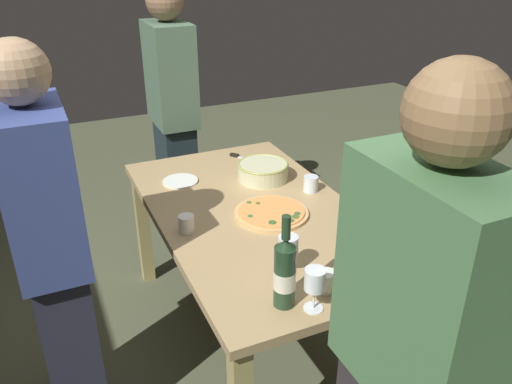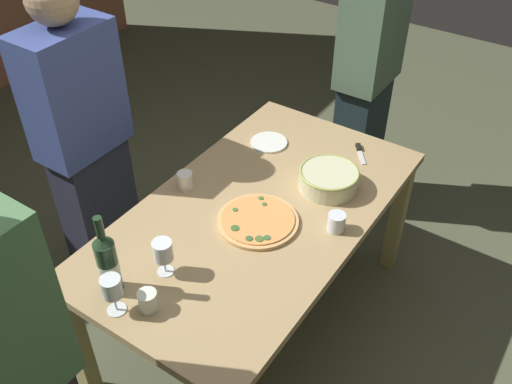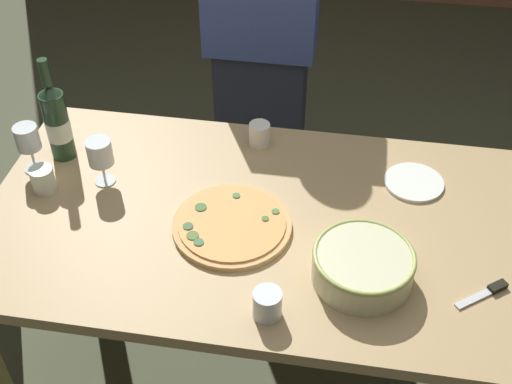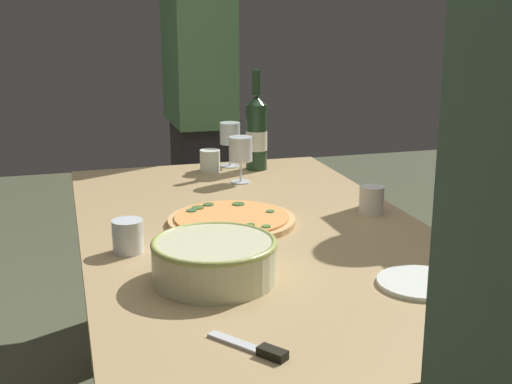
% 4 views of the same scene
% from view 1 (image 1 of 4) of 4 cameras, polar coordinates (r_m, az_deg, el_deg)
% --- Properties ---
extents(ground_plane, '(8.00, 8.00, 0.00)m').
position_cam_1_polar(ground_plane, '(2.85, -0.00, -15.48)').
color(ground_plane, '#50563C').
extents(dining_table, '(1.60, 0.90, 0.75)m').
position_cam_1_polar(dining_table, '(2.46, -0.00, -4.04)').
color(dining_table, tan).
rests_on(dining_table, ground).
extents(pizza, '(0.34, 0.34, 0.03)m').
position_cam_1_polar(pizza, '(2.38, 1.71, -2.32)').
color(pizza, '#DEAB6A').
rests_on(pizza, dining_table).
extents(serving_bowl, '(0.27, 0.27, 0.09)m').
position_cam_1_polar(serving_bowl, '(2.72, 0.77, 2.39)').
color(serving_bowl, beige).
rests_on(serving_bowl, dining_table).
extents(wine_bottle, '(0.08, 0.08, 0.35)m').
position_cam_1_polar(wine_bottle, '(1.77, 3.20, -8.82)').
color(wine_bottle, '#213C23').
rests_on(wine_bottle, dining_table).
extents(wine_glass_near_pizza, '(0.08, 0.08, 0.15)m').
position_cam_1_polar(wine_glass_near_pizza, '(1.95, 3.57, -6.05)').
color(wine_glass_near_pizza, white).
rests_on(wine_glass_near_pizza, dining_table).
extents(wine_glass_by_bottle, '(0.07, 0.07, 0.16)m').
position_cam_1_polar(wine_glass_by_bottle, '(1.77, 6.51, -9.82)').
color(wine_glass_by_bottle, white).
rests_on(wine_glass_by_bottle, dining_table).
extents(cup_amber, '(0.07, 0.07, 0.08)m').
position_cam_1_polar(cup_amber, '(2.26, -7.66, -3.50)').
color(cup_amber, white).
rests_on(cup_amber, dining_table).
extents(cup_ceramic, '(0.07, 0.07, 0.08)m').
position_cam_1_polar(cup_ceramic, '(2.61, 6.05, 0.91)').
color(cup_ceramic, white).
rests_on(cup_ceramic, dining_table).
extents(cup_spare, '(0.07, 0.07, 0.08)m').
position_cam_1_polar(cup_spare, '(1.90, 7.69, -9.76)').
color(cup_spare, white).
rests_on(cup_spare, dining_table).
extents(side_plate, '(0.18, 0.18, 0.01)m').
position_cam_1_polar(side_plate, '(2.73, -8.33, 1.19)').
color(side_plate, white).
rests_on(side_plate, dining_table).
extents(pizza_knife, '(0.14, 0.11, 0.02)m').
position_cam_1_polar(pizza_knife, '(3.01, -1.87, 3.93)').
color(pizza_knife, silver).
rests_on(pizza_knife, dining_table).
extents(person_host, '(0.42, 0.24, 1.63)m').
position_cam_1_polar(person_host, '(2.11, -21.40, -6.53)').
color(person_host, '#27293A').
rests_on(person_host, ground).
extents(person_guest_left, '(0.43, 0.24, 1.70)m').
position_cam_1_polar(person_guest_left, '(1.50, 16.58, -18.92)').
color(person_guest_left, '#2E292C').
rests_on(person_guest_left, ground).
extents(person_guest_right, '(0.39, 0.24, 1.68)m').
position_cam_1_polar(person_guest_right, '(3.39, -9.09, 8.03)').
color(person_guest_right, '#1E2C32').
rests_on(person_guest_right, ground).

